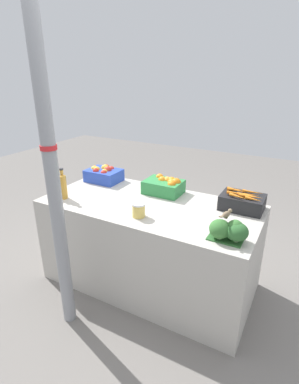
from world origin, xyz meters
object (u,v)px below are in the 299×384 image
at_px(support_pole, 51,164).
at_px(sparrow_bird, 227,214).
at_px(apple_crate, 104,174).
at_px(orange_crate, 165,186).
at_px(broccoli_pile, 230,231).
at_px(juice_bottle_golden, 53,184).
at_px(pickle_jar, 139,210).
at_px(juice_bottle_amber, 63,186).
at_px(carrot_crate, 242,201).

height_order(support_pole, sparrow_bird, support_pole).
xyz_separation_m(apple_crate, orange_crate, (0.67, 0.00, -0.00)).
xyz_separation_m(orange_crate, sparrow_bird, (0.68, -0.51, 0.10)).
bearing_deg(broccoli_pile, juice_bottle_golden, 179.60).
height_order(broccoli_pile, juice_bottle_golden, juice_bottle_golden).
bearing_deg(support_pole, juice_bottle_golden, 137.52).
height_order(support_pole, pickle_jar, support_pole).
xyz_separation_m(apple_crate, juice_bottle_amber, (-0.03, -0.52, 0.04)).
xyz_separation_m(orange_crate, juice_bottle_amber, (-0.70, -0.52, 0.05)).
bearing_deg(broccoli_pile, orange_crate, 143.63).
relative_size(apple_crate, carrot_crate, 1.00).
relative_size(broccoli_pile, pickle_jar, 2.30).
height_order(support_pole, broccoli_pile, support_pole).
height_order(carrot_crate, broccoli_pile, carrot_crate).
bearing_deg(juice_bottle_golden, apple_crate, 74.57).
height_order(juice_bottle_amber, pickle_jar, juice_bottle_amber).
relative_size(apple_crate, pickle_jar, 3.01).
xyz_separation_m(pickle_jar, sparrow_bird, (0.65, 0.00, 0.12)).
bearing_deg(juice_bottle_amber, juice_bottle_golden, 180.00).
bearing_deg(apple_crate, carrot_crate, -0.28).
xyz_separation_m(juice_bottle_golden, sparrow_bird, (1.49, 0.01, 0.06)).
height_order(support_pole, juice_bottle_golden, support_pole).
relative_size(apple_crate, juice_bottle_amber, 1.22).
relative_size(orange_crate, sparrow_bird, 2.45).
xyz_separation_m(carrot_crate, pickle_jar, (-0.64, -0.50, -0.01)).
relative_size(juice_bottle_golden, sparrow_bird, 1.94).
relative_size(broccoli_pile, juice_bottle_amber, 0.93).
relative_size(broccoli_pile, juice_bottle_golden, 0.97).
relative_size(support_pole, juice_bottle_golden, 9.65).
relative_size(apple_crate, juice_bottle_golden, 1.26).
xyz_separation_m(broccoli_pile, sparrow_bird, (-0.04, 0.02, 0.10)).
bearing_deg(broccoli_pile, support_pole, -158.28).
bearing_deg(orange_crate, broccoli_pile, -36.37).
distance_m(apple_crate, carrot_crate, 1.34).
bearing_deg(pickle_jar, broccoli_pile, -1.45).
distance_m(apple_crate, juice_bottle_amber, 0.52).
distance_m(orange_crate, sparrow_bird, 0.86).
bearing_deg(sparrow_bird, juice_bottle_golden, 107.30).
relative_size(pickle_jar, sparrow_bird, 0.81).
xyz_separation_m(support_pole, pickle_jar, (0.37, 0.44, -0.41)).
height_order(orange_crate, pickle_jar, orange_crate).
relative_size(support_pole, carrot_crate, 7.63).
relative_size(support_pole, juice_bottle_amber, 9.31).
relative_size(carrot_crate, sparrow_bird, 2.45).
bearing_deg(carrot_crate, support_pole, -137.18).
relative_size(juice_bottle_amber, pickle_jar, 2.47).
distance_m(apple_crate, orange_crate, 0.67).
bearing_deg(orange_crate, carrot_crate, -0.57).
bearing_deg(juice_bottle_golden, juice_bottle_amber, -0.00).
relative_size(carrot_crate, juice_bottle_amber, 1.22).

